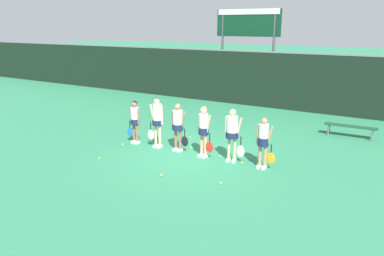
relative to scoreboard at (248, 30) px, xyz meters
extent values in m
plane|color=#2D7F56|center=(2.13, -9.54, -4.00)|extent=(140.00, 140.00, 0.00)
cube|color=black|center=(2.13, -1.02, -2.55)|extent=(60.00, 0.06, 2.89)
cube|color=slate|center=(2.13, -1.02, -1.06)|extent=(60.00, 0.08, 0.08)
cylinder|color=#515156|center=(-1.54, 0.00, -1.43)|extent=(0.14, 0.14, 5.13)
cylinder|color=#515156|center=(1.54, 0.00, -1.43)|extent=(0.14, 0.14, 5.13)
cube|color=#0F3823|center=(0.00, 0.00, 0.40)|extent=(3.76, 0.12, 1.47)
cube|color=white|center=(0.00, -0.07, 0.98)|extent=(3.61, 0.02, 0.29)
cube|color=#19472D|center=(6.45, -4.59, -3.54)|extent=(1.97, 0.42, 0.04)
cylinder|color=slate|center=(7.25, -4.44, -3.78)|extent=(0.06, 0.06, 0.43)
cylinder|color=slate|center=(7.26, -4.69, -3.78)|extent=(0.06, 0.06, 0.43)
cylinder|color=slate|center=(5.65, -4.49, -3.78)|extent=(0.06, 0.06, 0.43)
cylinder|color=slate|center=(5.65, -4.75, -3.78)|extent=(0.06, 0.06, 0.43)
cylinder|color=#8C664C|center=(-0.20, -9.56, -3.61)|extent=(0.10, 0.10, 0.77)
cylinder|color=#8C664C|center=(-0.37, -9.55, -3.61)|extent=(0.10, 0.10, 0.77)
cube|color=white|center=(-0.21, -9.59, -3.95)|extent=(0.13, 0.25, 0.09)
cube|color=white|center=(-0.37, -9.58, -3.95)|extent=(0.13, 0.25, 0.09)
cylinder|color=#192347|center=(-0.29, -9.56, -3.16)|extent=(0.34, 0.34, 0.20)
cylinder|color=white|center=(-0.29, -9.56, -2.93)|extent=(0.30, 0.30, 0.61)
sphere|color=#8C664C|center=(-0.29, -9.56, -2.51)|extent=(0.22, 0.22, 0.22)
sphere|color=black|center=(-0.28, -9.54, -2.48)|extent=(0.20, 0.20, 0.20)
cylinder|color=#8C664C|center=(-0.47, -9.54, -2.94)|extent=(0.20, 0.09, 0.58)
cylinder|color=#8C664C|center=(-0.11, -9.57, -2.94)|extent=(0.08, 0.08, 0.58)
cylinder|color=black|center=(-0.56, -9.55, -3.31)|extent=(0.03, 0.03, 0.26)
ellipsoid|color=blue|center=(-0.56, -9.55, -3.61)|extent=(0.28, 0.03, 0.35)
cylinder|color=beige|center=(0.80, -9.52, -3.56)|extent=(0.10, 0.10, 0.86)
cylinder|color=beige|center=(0.63, -9.54, -3.56)|extent=(0.10, 0.10, 0.86)
cube|color=white|center=(0.80, -9.55, -3.95)|extent=(0.13, 0.25, 0.09)
cube|color=white|center=(0.63, -9.57, -3.95)|extent=(0.13, 0.25, 0.09)
cylinder|color=#192347|center=(0.72, -9.53, -3.07)|extent=(0.36, 0.36, 0.18)
cylinder|color=white|center=(0.72, -9.53, -2.76)|extent=(0.31, 0.31, 0.74)
sphere|color=beige|center=(0.72, -9.53, -2.29)|extent=(0.20, 0.20, 0.20)
sphere|color=#4C331E|center=(0.71, -9.51, -2.27)|extent=(0.18, 0.18, 0.18)
cylinder|color=beige|center=(0.52, -9.55, -2.77)|extent=(0.23, 0.10, 0.70)
cylinder|color=beige|center=(0.90, -9.51, -2.77)|extent=(0.08, 0.08, 0.70)
cylinder|color=black|center=(0.44, -9.58, -3.22)|extent=(0.03, 0.03, 0.28)
ellipsoid|color=silver|center=(0.44, -9.58, -3.56)|extent=(0.28, 0.03, 0.39)
cylinder|color=#8C664C|center=(1.65, -9.48, -3.59)|extent=(0.10, 0.10, 0.80)
cylinder|color=#8C664C|center=(1.47, -9.49, -3.59)|extent=(0.10, 0.10, 0.80)
cube|color=white|center=(1.65, -9.51, -3.95)|extent=(0.12, 0.24, 0.09)
cube|color=white|center=(1.47, -9.52, -3.95)|extent=(0.12, 0.24, 0.09)
cylinder|color=#192347|center=(1.56, -9.49, -3.12)|extent=(0.38, 0.38, 0.20)
cylinder|color=white|center=(1.56, -9.49, -2.86)|extent=(0.33, 0.33, 0.66)
sphere|color=#8C664C|center=(1.56, -9.49, -2.43)|extent=(0.21, 0.21, 0.21)
sphere|color=olive|center=(1.56, -9.47, -2.40)|extent=(0.19, 0.19, 0.19)
cylinder|color=#8C664C|center=(1.77, -9.48, -2.88)|extent=(0.21, 0.08, 0.63)
cylinder|color=#8C664C|center=(1.36, -9.49, -2.88)|extent=(0.08, 0.08, 0.63)
cylinder|color=black|center=(1.85, -9.50, -3.28)|extent=(0.03, 0.03, 0.27)
ellipsoid|color=black|center=(1.85, -9.50, -3.60)|extent=(0.28, 0.03, 0.37)
cylinder|color=tan|center=(2.71, -9.58, -3.58)|extent=(0.10, 0.10, 0.82)
cylinder|color=tan|center=(2.55, -9.55, -3.58)|extent=(0.10, 0.10, 0.82)
cube|color=white|center=(2.71, -9.61, -3.95)|extent=(0.14, 0.25, 0.09)
cube|color=white|center=(2.55, -9.58, -3.95)|extent=(0.14, 0.25, 0.09)
cylinder|color=#192347|center=(2.63, -9.57, -3.09)|extent=(0.34, 0.34, 0.24)
cylinder|color=white|center=(2.63, -9.57, -2.84)|extent=(0.30, 0.30, 0.67)
sphere|color=tan|center=(2.63, -9.57, -2.39)|extent=(0.23, 0.23, 0.23)
sphere|color=olive|center=(2.64, -9.55, -2.36)|extent=(0.21, 0.21, 0.21)
cylinder|color=tan|center=(2.82, -9.59, -2.85)|extent=(0.22, 0.11, 0.64)
cylinder|color=tan|center=(2.46, -9.54, -2.85)|extent=(0.08, 0.08, 0.63)
cylinder|color=black|center=(2.90, -9.63, -3.26)|extent=(0.03, 0.03, 0.27)
ellipsoid|color=red|center=(2.90, -9.63, -3.59)|extent=(0.27, 0.03, 0.38)
cylinder|color=tan|center=(3.71, -9.44, -3.58)|extent=(0.10, 0.10, 0.82)
cylinder|color=tan|center=(3.52, -9.47, -3.58)|extent=(0.10, 0.10, 0.82)
cube|color=white|center=(3.72, -9.47, -3.95)|extent=(0.15, 0.26, 0.09)
cube|color=white|center=(3.53, -9.50, -3.95)|extent=(0.15, 0.26, 0.09)
cylinder|color=#192347|center=(3.62, -9.45, -3.10)|extent=(0.40, 0.40, 0.19)
cylinder|color=white|center=(3.62, -9.45, -2.83)|extent=(0.35, 0.35, 0.68)
sphere|color=tan|center=(3.62, -9.45, -2.38)|extent=(0.21, 0.21, 0.21)
sphere|color=#D8B772|center=(3.62, -9.43, -2.36)|extent=(0.19, 0.19, 0.19)
cylinder|color=tan|center=(3.83, -9.42, -2.84)|extent=(0.22, 0.11, 0.65)
cylinder|color=tan|center=(3.42, -9.49, -2.84)|extent=(0.08, 0.08, 0.65)
cylinder|color=black|center=(3.91, -9.42, -3.27)|extent=(0.03, 0.03, 0.29)
ellipsoid|color=silver|center=(3.91, -9.42, -3.61)|extent=(0.26, 0.03, 0.40)
cylinder|color=tan|center=(4.77, -9.50, -3.61)|extent=(0.10, 0.10, 0.77)
cylinder|color=tan|center=(4.60, -9.51, -3.61)|extent=(0.10, 0.10, 0.77)
cube|color=white|center=(4.77, -9.53, -3.95)|extent=(0.12, 0.24, 0.09)
cube|color=white|center=(4.61, -9.54, -3.95)|extent=(0.12, 0.24, 0.09)
cylinder|color=#192347|center=(4.69, -9.51, -3.14)|extent=(0.34, 0.34, 0.25)
cylinder|color=white|center=(4.69, -9.51, -2.91)|extent=(0.30, 0.30, 0.64)
sphere|color=tan|center=(4.69, -9.51, -2.49)|extent=(0.19, 0.19, 0.19)
sphere|color=olive|center=(4.69, -9.49, -2.47)|extent=(0.18, 0.18, 0.18)
cylinder|color=tan|center=(4.88, -9.50, -2.92)|extent=(0.20, 0.08, 0.61)
cylinder|color=tan|center=(4.51, -9.52, -2.92)|extent=(0.08, 0.08, 0.61)
cylinder|color=black|center=(4.96, -9.52, -3.31)|extent=(0.03, 0.03, 0.26)
ellipsoid|color=orange|center=(4.96, -9.52, -3.62)|extent=(0.27, 0.03, 0.36)
sphere|color=#CCE033|center=(-0.51, -10.05, -3.96)|extent=(0.07, 0.07, 0.07)
sphere|color=#CCE033|center=(3.13, -9.31, -3.96)|extent=(0.07, 0.07, 0.07)
sphere|color=#CCE033|center=(2.97, -7.76, -3.96)|extent=(0.07, 0.07, 0.07)
sphere|color=#CCE033|center=(-0.21, -11.54, -3.96)|extent=(0.07, 0.07, 0.07)
sphere|color=#CCE033|center=(4.15, -11.26, -3.96)|extent=(0.06, 0.06, 0.06)
sphere|color=#CCE033|center=(4.02, -9.54, -3.96)|extent=(0.07, 0.07, 0.07)
sphere|color=#CCE033|center=(0.85, -8.25, -3.96)|extent=(0.07, 0.07, 0.07)
sphere|color=#CCE033|center=(2.40, -11.67, -3.96)|extent=(0.07, 0.07, 0.07)
sphere|color=#CCE033|center=(1.81, -9.05, -3.96)|extent=(0.07, 0.07, 0.07)
sphere|color=#CCE033|center=(1.12, -7.95, -3.96)|extent=(0.07, 0.07, 0.07)
camera|label=1|loc=(8.46, -19.92, 0.30)|focal=35.00mm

